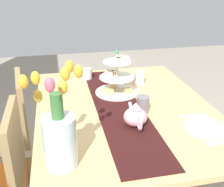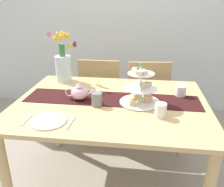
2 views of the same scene
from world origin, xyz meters
TOP-DOWN VIEW (x-y plane):
  - ground_plane at (0.00, 0.00)m, footprint 8.00×8.00m
  - room_wall_rear at (0.00, 1.64)m, footprint 6.00×0.08m
  - dining_table at (0.00, 0.00)m, footprint 1.43×1.09m
  - chair_left at (-0.22, 0.77)m, footprint 0.42×0.42m
  - chair_right at (0.28, 0.77)m, footprint 0.47×0.47m
  - table_runner at (0.00, 0.04)m, footprint 1.33×0.28m
  - tiered_cake_stand at (0.21, 0.00)m, footprint 0.30×0.30m
  - teapot at (-0.24, 0.00)m, footprint 0.24×0.13m
  - tulip_vase at (-0.50, 0.41)m, footprint 0.27×0.24m
  - cream_jug at (0.53, 0.17)m, footprint 0.08×0.08m
  - dinner_plate_left at (-0.35, -0.37)m, footprint 0.23×0.23m
  - fork_left at (-0.49, -0.37)m, footprint 0.02×0.15m
  - knife_left at (-0.20, -0.37)m, footprint 0.02×0.17m
  - mug_grey at (-0.09, -0.09)m, footprint 0.08×0.08m
  - mug_white_text at (0.35, -0.21)m, footprint 0.08×0.08m

SIDE VIEW (x-z plane):
  - ground_plane at x=0.00m, z-range 0.00..0.00m
  - chair_left at x=-0.22m, z-range 0.05..0.96m
  - chair_right at x=0.28m, z-range 0.05..0.96m
  - dining_table at x=0.00m, z-range 0.28..1.04m
  - table_runner at x=0.00m, z-range 0.77..0.77m
  - fork_left at x=-0.49m, z-range 0.77..0.77m
  - knife_left at x=-0.20m, z-range 0.77..0.77m
  - dinner_plate_left at x=-0.35m, z-range 0.77..0.78m
  - cream_jug at x=0.53m, z-range 0.77..0.85m
  - mug_white_text at x=0.35m, z-range 0.77..0.86m
  - mug_grey at x=-0.09m, z-range 0.77..0.87m
  - teapot at x=-0.24m, z-range 0.76..0.89m
  - tiered_cake_stand at x=0.21m, z-range 0.72..1.02m
  - tulip_vase at x=-0.50m, z-range 0.70..1.15m
  - room_wall_rear at x=0.00m, z-range 0.00..2.60m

